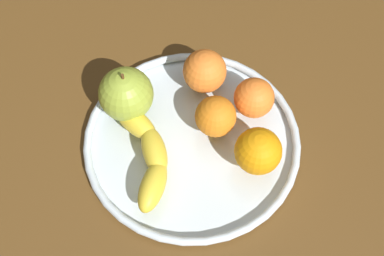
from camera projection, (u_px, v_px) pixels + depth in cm
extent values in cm
cube|color=brown|center=(192.00, 150.00, 81.25)|extent=(139.53, 139.53, 4.00)
cylinder|color=silver|center=(192.00, 143.00, 79.25)|extent=(31.18, 31.18, 0.60)
torus|color=silver|center=(192.00, 140.00, 78.47)|extent=(32.48, 32.48, 1.20)
ellipsoid|color=yellow|center=(153.00, 186.00, 72.22)|extent=(8.07, 8.08, 3.44)
ellipsoid|color=yellow|center=(154.00, 151.00, 74.98)|extent=(8.56, 5.19, 3.44)
ellipsoid|color=yellow|center=(135.00, 122.00, 77.32)|extent=(8.66, 5.78, 3.44)
ellipsoid|color=brown|center=(119.00, 108.00, 78.52)|extent=(2.66, 2.91, 2.41)
sphere|color=#98AE37|center=(126.00, 94.00, 76.96)|extent=(8.17, 8.17, 8.17)
cylinder|color=#593819|center=(123.00, 77.00, 73.24)|extent=(0.44, 0.44, 1.20)
sphere|color=orange|center=(255.00, 99.00, 77.75)|extent=(6.09, 6.09, 6.09)
sphere|color=orange|center=(205.00, 71.00, 79.91)|extent=(6.73, 6.73, 6.73)
sphere|color=orange|center=(258.00, 151.00, 73.07)|extent=(6.75, 6.75, 6.75)
sphere|color=orange|center=(214.00, 114.00, 76.45)|extent=(6.11, 6.11, 6.11)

